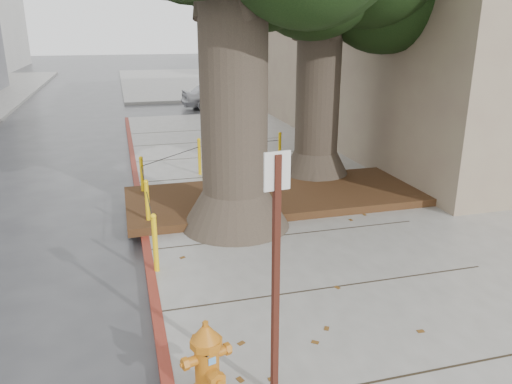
# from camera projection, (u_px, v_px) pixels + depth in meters

# --- Properties ---
(ground) EXTENTS (140.00, 140.00, 0.00)m
(ground) POSITION_uv_depth(u_px,v_px,m) (299.00, 301.00, 7.14)
(ground) COLOR #28282B
(ground) RESTS_ON ground
(sidewalk_far) EXTENTS (16.00, 20.00, 0.15)m
(sidewalk_far) POSITION_uv_depth(u_px,v_px,m) (235.00, 80.00, 36.09)
(sidewalk_far) COLOR slate
(sidewalk_far) RESTS_ON ground
(curb_red) EXTENTS (0.14, 26.00, 0.16)m
(curb_red) POSITION_uv_depth(u_px,v_px,m) (146.00, 242.00, 8.91)
(curb_red) COLOR maroon
(curb_red) RESTS_ON ground
(planter_bed) EXTENTS (6.40, 2.60, 0.16)m
(planter_bed) POSITION_uv_depth(u_px,v_px,m) (277.00, 196.00, 10.87)
(planter_bed) COLOR black
(planter_bed) RESTS_ON sidewalk_main
(building_side_white) EXTENTS (10.00, 10.00, 9.00)m
(building_side_white) POSITION_uv_depth(u_px,v_px,m) (392.00, 15.00, 33.54)
(building_side_white) COLOR silver
(building_side_white) RESTS_ON ground
(bollard_ring) EXTENTS (3.79, 5.39, 0.95)m
(bollard_ring) POSITION_uv_depth(u_px,v_px,m) (192.00, 177.00, 10.73)
(bollard_ring) COLOR yellow
(bollard_ring) RESTS_ON sidewalk_main
(fire_hydrant) EXTENTS (0.46, 0.45, 0.87)m
(fire_hydrant) POSITION_uv_depth(u_px,v_px,m) (207.00, 361.00, 4.97)
(fire_hydrant) COLOR #C76C14
(fire_hydrant) RESTS_ON sidewalk_main
(signpost) EXTENTS (0.25, 0.07, 2.56)m
(signpost) POSITION_uv_depth(u_px,v_px,m) (276.00, 267.00, 4.67)
(signpost) COLOR #471911
(signpost) RESTS_ON sidewalk_main
(car_silver) EXTENTS (3.72, 1.67, 1.24)m
(car_silver) POSITION_uv_depth(u_px,v_px,m) (219.00, 95.00, 24.10)
(car_silver) COLOR #B7B8BD
(car_silver) RESTS_ON ground
(car_red) EXTENTS (4.14, 1.86, 1.32)m
(car_red) POSITION_uv_depth(u_px,v_px,m) (370.00, 87.00, 27.03)
(car_red) COLOR maroon
(car_red) RESTS_ON ground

